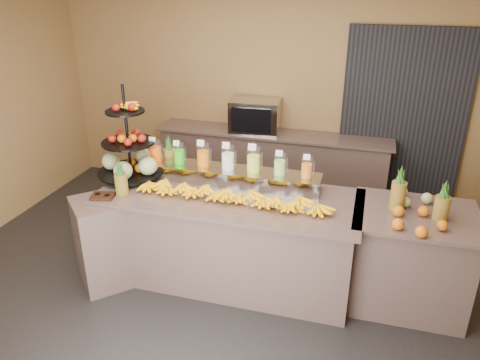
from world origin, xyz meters
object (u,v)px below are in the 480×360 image
at_px(pitcher_tray, 228,175).
at_px(oven_warmer, 255,116).
at_px(banana_heap, 229,193).
at_px(right_fruit_pile, 416,211).
at_px(condiment_caddy, 103,196).
at_px(fruit_stand, 134,155).

height_order(pitcher_tray, oven_warmer, oven_warmer).
xyz_separation_m(banana_heap, right_fruit_pile, (1.64, 0.08, 0.01)).
relative_size(pitcher_tray, right_fruit_pile, 3.79).
height_order(banana_heap, right_fruit_pile, right_fruit_pile).
bearing_deg(condiment_caddy, right_fruit_pile, 7.52).
bearing_deg(fruit_stand, oven_warmer, 60.22).
relative_size(pitcher_tray, fruit_stand, 1.93).
bearing_deg(fruit_stand, condiment_caddy, -103.08).
bearing_deg(pitcher_tray, banana_heap, -71.30).
xyz_separation_m(condiment_caddy, right_fruit_pile, (2.80, 0.37, 0.07)).
xyz_separation_m(banana_heap, condiment_caddy, (-1.15, -0.29, -0.06)).
bearing_deg(pitcher_tray, fruit_stand, -172.07).
relative_size(right_fruit_pile, oven_warmer, 0.77).
distance_m(right_fruit_pile, oven_warmer, 2.74).
bearing_deg(oven_warmer, right_fruit_pile, -49.08).
distance_m(pitcher_tray, oven_warmer, 1.68).
bearing_deg(condiment_caddy, oven_warmer, 69.27).
bearing_deg(oven_warmer, condiment_caddy, -114.17).
distance_m(fruit_stand, right_fruit_pile, 2.74).
bearing_deg(oven_warmer, banana_heap, -85.85).
bearing_deg(fruit_stand, banana_heap, -17.84).
distance_m(banana_heap, right_fruit_pile, 1.65).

